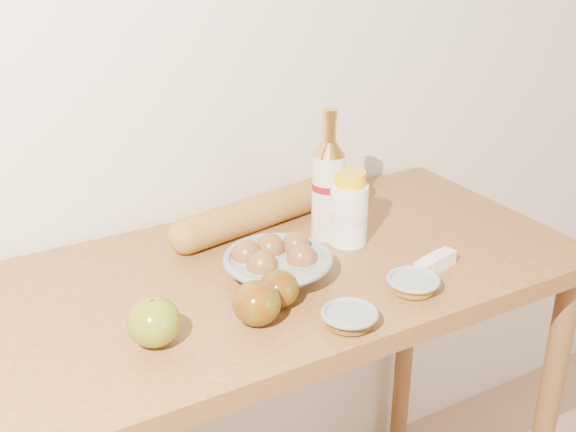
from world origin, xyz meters
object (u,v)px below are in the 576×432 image
object	(u,v)px
egg_bowl	(277,263)
table	(281,320)
bourbon_bottle	(328,187)
cream_bottle	(349,210)
baguette	(257,213)

from	to	relation	value
egg_bowl	table	bearing A→B (deg)	52.14
bourbon_bottle	egg_bowl	xyz separation A→B (m)	(-0.18, -0.10, -0.08)
cream_bottle	baguette	bearing A→B (deg)	114.56
table	egg_bowl	world-z (taller)	egg_bowl
egg_bowl	baguette	xyz separation A→B (m)	(0.07, 0.21, 0.01)
egg_bowl	bourbon_bottle	bearing A→B (deg)	29.85
egg_bowl	baguette	size ratio (longest dim) A/B	0.53
table	cream_bottle	xyz separation A→B (m)	(0.18, 0.02, 0.20)
table	cream_bottle	world-z (taller)	cream_bottle
bourbon_bottle	baguette	world-z (taller)	bourbon_bottle
baguette	cream_bottle	bearing A→B (deg)	-60.23
bourbon_bottle	cream_bottle	distance (m)	0.06
table	bourbon_bottle	distance (m)	0.29
table	cream_bottle	bearing A→B (deg)	7.87
bourbon_bottle	baguette	distance (m)	0.17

